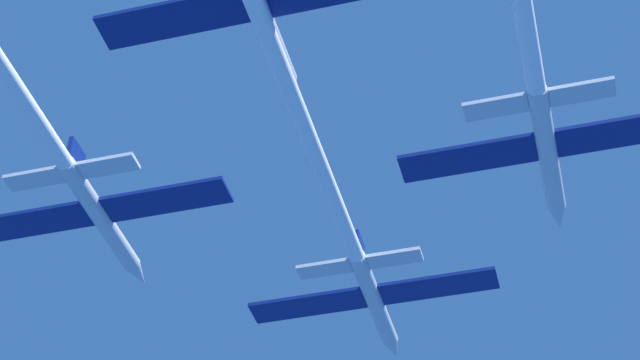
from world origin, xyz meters
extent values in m
cylinder|color=silver|center=(0.50, 0.13, -0.28)|extent=(1.00, 9.09, 1.00)
cone|color=silver|center=(0.50, 5.67, -0.28)|extent=(0.98, 2.00, 0.98)
ellipsoid|color=black|center=(0.50, 2.13, 0.15)|extent=(0.70, 1.82, 0.50)
cube|color=navy|center=(-3.45, -0.33, -0.28)|extent=(6.91, 2.00, 0.22)
cube|color=navy|center=(4.46, -0.33, -0.28)|extent=(6.91, 2.00, 0.22)
cube|color=navy|center=(0.50, -3.51, 0.95)|extent=(0.26, 1.64, 1.45)
cube|color=silver|center=(-1.55, -3.69, -0.28)|extent=(3.11, 1.20, 0.22)
cube|color=silver|center=(2.56, -3.69, -0.28)|extent=(3.11, 1.20, 0.22)
cylinder|color=white|center=(0.50, -18.28, -0.28)|extent=(0.90, 27.73, 0.90)
cylinder|color=silver|center=(-12.08, -11.37, -0.21)|extent=(1.00, 9.09, 1.00)
cone|color=silver|center=(-12.08, -5.83, -0.21)|extent=(0.98, 2.00, 0.98)
ellipsoid|color=black|center=(-12.08, -9.37, 0.21)|extent=(0.70, 1.82, 0.50)
cube|color=navy|center=(-16.03, -11.83, -0.21)|extent=(6.91, 2.00, 0.22)
cube|color=navy|center=(-8.13, -11.83, -0.21)|extent=(6.91, 2.00, 0.22)
cube|color=navy|center=(-12.08, -15.01, 1.01)|extent=(0.26, 1.64, 1.45)
cube|color=silver|center=(-14.14, -15.19, -0.21)|extent=(3.11, 1.20, 0.22)
cube|color=silver|center=(-10.03, -15.19, -0.21)|extent=(3.11, 1.20, 0.22)
cylinder|color=silver|center=(11.89, -10.91, -0.48)|extent=(1.00, 9.09, 1.00)
cone|color=silver|center=(11.89, -5.37, -0.48)|extent=(0.98, 2.00, 0.98)
ellipsoid|color=black|center=(11.89, -8.91, -0.06)|extent=(0.70, 1.82, 0.50)
cube|color=navy|center=(7.94, -11.36, -0.48)|extent=(6.91, 2.00, 0.22)
cube|color=navy|center=(15.84, -11.36, -0.48)|extent=(6.91, 2.00, 0.22)
cube|color=navy|center=(11.89, -14.54, 0.74)|extent=(0.26, 1.64, 1.45)
cube|color=silver|center=(9.83, -14.73, -0.48)|extent=(3.11, 1.20, 0.22)
cube|color=silver|center=(13.94, -14.73, -0.48)|extent=(3.11, 1.20, 0.22)
cylinder|color=silver|center=(0.43, -22.93, 0.27)|extent=(1.00, 9.09, 1.00)
cone|color=silver|center=(0.43, -17.39, 0.27)|extent=(0.98, 2.00, 0.98)
ellipsoid|color=black|center=(0.43, -20.93, 0.69)|extent=(0.70, 1.82, 0.50)
cube|color=navy|center=(-3.52, -23.39, 0.27)|extent=(6.91, 2.00, 0.22)
camera|label=1|loc=(11.86, -55.51, -38.71)|focal=64.54mm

